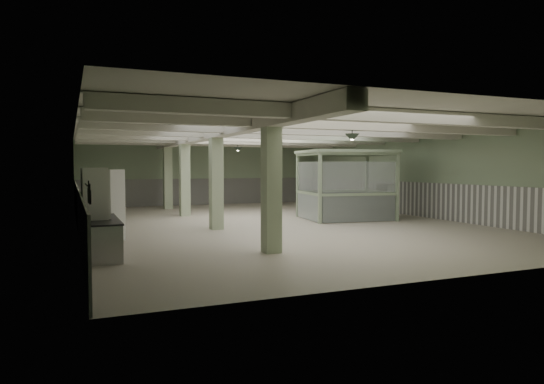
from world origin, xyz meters
name	(u,v)px	position (x,y,z in m)	size (l,w,h in m)	color
floor	(271,223)	(0.00, 0.00, 0.00)	(20.00, 20.00, 0.00)	beige
ceiling	(271,130)	(0.00, 0.00, 3.60)	(14.00, 20.00, 0.02)	white
wall_back	(205,173)	(0.00, 10.00, 1.80)	(14.00, 0.02, 3.60)	#91A483
wall_front	(466,186)	(0.00, -10.00, 1.80)	(14.00, 0.02, 3.60)	#91A483
wall_left	(77,178)	(-7.00, 0.00, 1.80)	(0.02, 20.00, 3.60)	#91A483
wall_right	(417,175)	(7.00, 0.00, 1.80)	(0.02, 20.00, 3.60)	#91A483
wainscot_left	(78,210)	(-6.97, 0.00, 0.75)	(0.05, 19.90, 1.50)	white
wainscot_right	(416,199)	(6.97, 0.00, 0.75)	(0.05, 19.90, 1.50)	white
wainscot_back	(205,192)	(0.00, 9.97, 0.75)	(13.90, 0.05, 1.50)	white
girder	(208,134)	(-2.50, 0.00, 3.38)	(0.45, 19.90, 0.40)	silver
beam_a	(390,116)	(0.00, -7.50, 3.42)	(13.90, 0.35, 0.32)	silver
beam_b	(337,124)	(0.00, -5.00, 3.42)	(13.90, 0.35, 0.32)	silver
beam_c	(300,130)	(0.00, -2.50, 3.42)	(13.90, 0.35, 0.32)	silver
beam_d	(271,135)	(0.00, 0.00, 3.42)	(13.90, 0.35, 0.32)	silver
beam_e	(249,138)	(0.00, 2.50, 3.42)	(13.90, 0.35, 0.32)	silver
beam_f	(231,141)	(0.00, 5.00, 3.42)	(13.90, 0.35, 0.32)	silver
beam_g	(217,143)	(0.00, 7.50, 3.42)	(13.90, 0.35, 0.32)	silver
column_a	(271,182)	(-2.50, -6.00, 1.80)	(0.42, 0.42, 3.60)	beige
column_b	(216,178)	(-2.50, -1.00, 1.80)	(0.42, 0.42, 3.60)	beige
column_c	(185,175)	(-2.50, 4.00, 1.80)	(0.42, 0.42, 3.60)	beige
column_d	(168,174)	(-2.50, 8.00, 1.80)	(0.42, 0.42, 3.60)	beige
hook_rail	(86,185)	(-6.93, -7.60, 1.85)	(0.02, 0.02, 1.20)	black
pendant_front	(352,137)	(0.50, -5.00, 3.05)	(0.44, 0.44, 0.22)	#2C3B2E
pendant_mid	(278,145)	(0.50, 0.50, 3.05)	(0.44, 0.44, 0.22)	#2C3B2E
pendant_back	(238,149)	(0.50, 5.50, 3.05)	(0.44, 0.44, 0.22)	#2C3B2E
prep_counter	(98,232)	(-6.54, -3.70, 0.46)	(0.85, 4.87, 0.91)	#A9A9AD
pitcher_near	(91,206)	(-6.64, -2.03, 1.02)	(0.16, 0.19, 0.24)	#A9A9AD
pitcher_far	(99,205)	(-6.43, -1.99, 1.04)	(0.20, 0.23, 0.29)	#A9A9AD
veg_colander	(101,209)	(-6.40, -2.79, 1.00)	(0.42, 0.42, 0.19)	#3C3D41
orange_bowl	(95,209)	(-6.54, -2.38, 0.95)	(0.28, 0.28, 0.10)	#B2B2B7
skillet_near	(90,197)	(-6.88, -7.87, 1.63)	(0.27, 0.27, 0.04)	black
skillet_far	(89,195)	(-6.88, -7.28, 1.63)	(0.31, 0.31, 0.04)	black
walkin_cooler	(95,210)	(-6.62, -3.99, 1.06)	(1.05, 2.31, 2.12)	white
guard_booth	(345,173)	(3.43, 0.16, 1.90)	(3.92, 3.45, 2.87)	#94AA88
filing_cabinet	(386,200)	(5.50, 0.20, 0.72)	(0.46, 0.66, 1.43)	#5E6252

